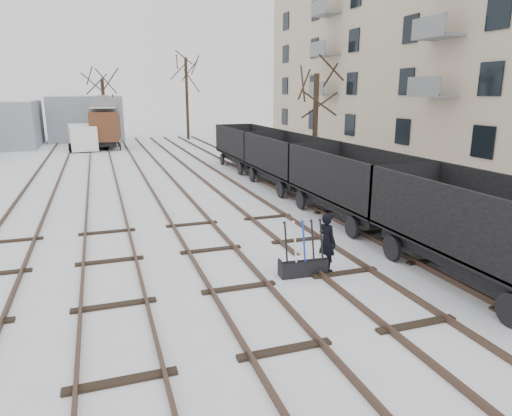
{
  "coord_description": "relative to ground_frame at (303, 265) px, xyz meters",
  "views": [
    {
      "loc": [
        -3.04,
        -10.13,
        4.78
      ],
      "look_at": [
        1.55,
        3.18,
        1.2
      ],
      "focal_mm": 32.0,
      "sensor_mm": 36.0,
      "label": 1
    }
  ],
  "objects": [
    {
      "name": "ground",
      "position": [
        -1.89,
        -0.3,
        -0.28
      ],
      "size": [
        120.0,
        120.0,
        0.0
      ],
      "primitive_type": "plane",
      "color": "white",
      "rests_on": "ground"
    },
    {
      "name": "tracks",
      "position": [
        -1.89,
        13.37,
        -0.21
      ],
      "size": [
        13.9,
        52.0,
        0.16
      ],
      "color": "black",
      "rests_on": "ground"
    },
    {
      "name": "apartment_block",
      "position": [
        18.06,
        13.7,
        7.76
      ],
      "size": [
        10.12,
        45.0,
        16.1
      ],
      "color": "#C4B297",
      "rests_on": "ground"
    },
    {
      "name": "shed_right",
      "position": [
        -5.89,
        39.7,
        1.96
      ],
      "size": [
        7.0,
        6.0,
        4.5
      ],
      "color": "#8C939E",
      "rests_on": "ground"
    },
    {
      "name": "ground_frame",
      "position": [
        0.0,
        0.0,
        0.0
      ],
      "size": [
        1.32,
        0.5,
        1.49
      ],
      "rotation": [
        0.0,
        0.0,
        -0.06
      ],
      "color": "black",
      "rests_on": "ground"
    },
    {
      "name": "worker",
      "position": [
        0.75,
        0.1,
        0.53
      ],
      "size": [
        0.55,
        0.69,
        1.64
      ],
      "primitive_type": "imported",
      "rotation": [
        0.0,
        0.0,
        1.87
      ],
      "color": "black",
      "rests_on": "ground"
    },
    {
      "name": "freight_wagon_a",
      "position": [
        4.11,
        -1.91,
        0.73
      ],
      "size": [
        2.59,
        6.48,
        2.64
      ],
      "color": "black",
      "rests_on": "ground"
    },
    {
      "name": "freight_wagon_b",
      "position": [
        4.11,
        4.49,
        0.73
      ],
      "size": [
        2.59,
        6.48,
        2.64
      ],
      "color": "black",
      "rests_on": "ground"
    },
    {
      "name": "freight_wagon_c",
      "position": [
        4.11,
        10.89,
        0.73
      ],
      "size": [
        2.59,
        6.48,
        2.64
      ],
      "color": "black",
      "rests_on": "ground"
    },
    {
      "name": "freight_wagon_d",
      "position": [
        4.11,
        17.29,
        0.73
      ],
      "size": [
        2.59,
        6.48,
        2.64
      ],
      "color": "black",
      "rests_on": "ground"
    },
    {
      "name": "box_van_wagon",
      "position": [
        -4.21,
        31.52,
        1.79
      ],
      "size": [
        2.91,
        4.87,
        3.55
      ],
      "rotation": [
        0.0,
        0.0,
        -0.1
      ],
      "color": "black",
      "rests_on": "ground"
    },
    {
      "name": "panel_van",
      "position": [
        -6.15,
        31.23,
        0.81
      ],
      "size": [
        2.44,
        4.91,
        2.1
      ],
      "rotation": [
        0.0,
        0.0,
        0.08
      ],
      "color": "white",
      "rests_on": "ground"
    },
    {
      "name": "tree_near",
      "position": [
        6.84,
        13.35,
        2.61
      ],
      "size": [
        0.3,
        0.3,
        5.8
      ],
      "primitive_type": "cylinder",
      "color": "black",
      "rests_on": "ground"
    },
    {
      "name": "tree_far_left",
      "position": [
        -4.17,
        33.96,
        2.69
      ],
      "size": [
        0.3,
        0.3,
        5.95
      ],
      "primitive_type": "cylinder",
      "color": "black",
      "rests_on": "ground"
    },
    {
      "name": "tree_far_right",
      "position": [
        4.03,
        37.28,
        3.81
      ],
      "size": [
        0.3,
        0.3,
        8.19
      ],
      "primitive_type": "cylinder",
      "color": "black",
      "rests_on": "ground"
    }
  ]
}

